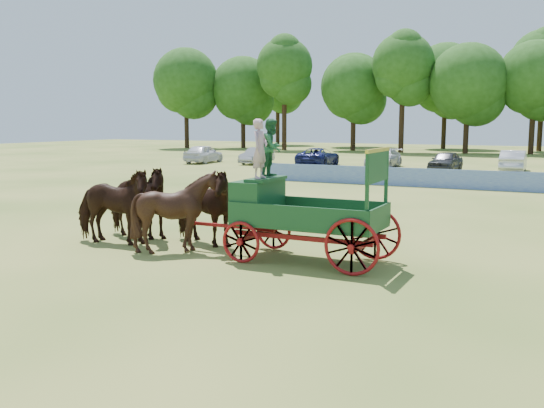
# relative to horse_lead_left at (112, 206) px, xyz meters

# --- Properties ---
(ground) EXTENTS (160.00, 160.00, 0.00)m
(ground) POSITION_rel_horse_lead_left_xyz_m (9.13, 1.90, -1.15)
(ground) COLOR tan
(ground) RESTS_ON ground
(horse_lead_left) EXTENTS (2.87, 1.62, 2.30)m
(horse_lead_left) POSITION_rel_horse_lead_left_xyz_m (0.00, 0.00, 0.00)
(horse_lead_left) COLOR #321A0D
(horse_lead_left) RESTS_ON ground
(horse_lead_right) EXTENTS (2.83, 1.49, 2.30)m
(horse_lead_right) POSITION_rel_horse_lead_left_xyz_m (0.00, 1.10, 0.00)
(horse_lead_right) COLOR #321A0D
(horse_lead_right) RESTS_ON ground
(horse_wheel_left) EXTENTS (2.24, 2.03, 2.30)m
(horse_wheel_left) POSITION_rel_horse_lead_left_xyz_m (2.40, 0.00, 0.00)
(horse_wheel_left) COLOR #321A0D
(horse_wheel_left) RESTS_ON ground
(horse_wheel_right) EXTENTS (2.95, 1.89, 2.30)m
(horse_wheel_right) POSITION_rel_horse_lead_left_xyz_m (2.40, 1.10, 0.00)
(horse_wheel_right) COLOR #321A0D
(horse_wheel_right) RESTS_ON ground
(farm_dray) EXTENTS (6.00, 2.00, 3.71)m
(farm_dray) POSITION_rel_horse_lead_left_xyz_m (5.36, 0.58, 0.49)
(farm_dray) COLOR maroon
(farm_dray) RESTS_ON ground
(sponsor_banner) EXTENTS (26.00, 0.08, 1.05)m
(sponsor_banner) POSITION_rel_horse_lead_left_xyz_m (8.13, 19.90, -0.63)
(sponsor_banner) COLOR #2042B0
(sponsor_banner) RESTS_ON ground
(treeline) EXTENTS (89.05, 24.24, 14.59)m
(treeline) POSITION_rel_horse_lead_left_xyz_m (3.55, 61.53, 7.90)
(treeline) COLOR #382314
(treeline) RESTS_ON ground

